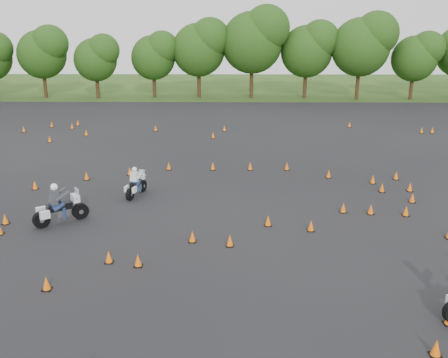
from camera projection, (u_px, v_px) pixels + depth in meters
name	position (u px, v px, depth m)	size (l,w,h in m)	color
ground	(223.00, 236.00, 20.45)	(140.00, 140.00, 0.00)	#2D5119
asphalt_pad	(225.00, 189.00, 26.18)	(62.00, 62.00, 0.00)	black
treeline	(268.00, 60.00, 52.75)	(87.25, 32.09, 11.05)	#234614
traffic_cones	(223.00, 188.00, 25.68)	(36.74, 33.63, 0.45)	orange
rider_grey	(60.00, 203.00, 21.46)	(2.44, 0.75, 1.88)	#37393D
rider_white	(136.00, 181.00, 24.99)	(2.02, 0.62, 1.56)	silver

